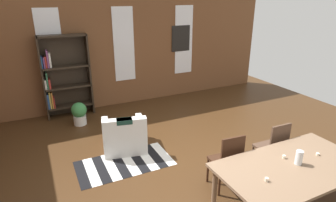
% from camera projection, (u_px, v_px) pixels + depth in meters
% --- Properties ---
extents(ground_plane, '(10.01, 10.01, 0.00)m').
position_uv_depth(ground_plane, '(200.00, 177.00, 4.69)').
color(ground_plane, '#422914').
extents(back_wall_brick, '(8.62, 0.12, 2.93)m').
position_uv_depth(back_wall_brick, '(123.00, 50.00, 7.47)').
color(back_wall_brick, brown).
rests_on(back_wall_brick, ground).
extents(window_pane_0, '(0.55, 0.02, 1.91)m').
position_uv_depth(window_pane_0, '(51.00, 50.00, 6.63)').
color(window_pane_0, white).
extents(window_pane_1, '(0.55, 0.02, 1.91)m').
position_uv_depth(window_pane_1, '(124.00, 45.00, 7.36)').
color(window_pane_1, white).
extents(window_pane_2, '(0.55, 0.02, 1.91)m').
position_uv_depth(window_pane_2, '(184.00, 40.00, 8.08)').
color(window_pane_2, white).
extents(dining_table, '(2.03, 1.09, 0.74)m').
position_uv_depth(dining_table, '(293.00, 170.00, 3.71)').
color(dining_table, '#7E6149').
rests_on(dining_table, ground).
extents(vase_on_table, '(0.09, 0.09, 0.19)m').
position_uv_depth(vase_on_table, '(299.00, 158.00, 3.68)').
color(vase_on_table, silver).
rests_on(vase_on_table, dining_table).
extents(tealight_candle_0, '(0.04, 0.04, 0.03)m').
position_uv_depth(tealight_candle_0, '(318.00, 154.00, 3.92)').
color(tealight_candle_0, silver).
rests_on(tealight_candle_0, dining_table).
extents(tealight_candle_1, '(0.04, 0.04, 0.04)m').
position_uv_depth(tealight_candle_1, '(284.00, 157.00, 3.84)').
color(tealight_candle_1, silver).
rests_on(tealight_candle_1, dining_table).
extents(tealight_candle_2, '(0.04, 0.04, 0.05)m').
position_uv_depth(tealight_candle_2, '(266.00, 180.00, 3.36)').
color(tealight_candle_2, silver).
rests_on(tealight_candle_2, dining_table).
extents(dining_chair_far_right, '(0.41, 0.41, 0.95)m').
position_uv_depth(dining_chair_far_right, '(273.00, 147.00, 4.61)').
color(dining_chair_far_right, '#4F382A').
rests_on(dining_chair_far_right, ground).
extents(dining_chair_far_left, '(0.43, 0.43, 0.95)m').
position_uv_depth(dining_chair_far_left, '(228.00, 160.00, 4.23)').
color(dining_chair_far_left, '#382013').
rests_on(dining_chair_far_left, ground).
extents(bookshelf_tall, '(1.11, 0.32, 1.98)m').
position_uv_depth(bookshelf_tall, '(63.00, 77.00, 6.77)').
color(bookshelf_tall, '#2D2319').
rests_on(bookshelf_tall, ground).
extents(armchair_white, '(0.95, 0.95, 0.75)m').
position_uv_depth(armchair_white, '(124.00, 136.00, 5.46)').
color(armchair_white, silver).
rests_on(armchair_white, ground).
extents(potted_plant_by_shelf, '(0.35, 0.35, 0.53)m').
position_uv_depth(potted_plant_by_shelf, '(79.00, 113.00, 6.50)').
color(potted_plant_by_shelf, silver).
rests_on(potted_plant_by_shelf, ground).
extents(striped_rug, '(1.67, 0.88, 0.01)m').
position_uv_depth(striped_rug, '(125.00, 163.00, 5.06)').
color(striped_rug, black).
rests_on(striped_rug, ground).
extents(framed_picture, '(0.56, 0.03, 0.72)m').
position_uv_depth(framed_picture, '(181.00, 38.00, 8.02)').
color(framed_picture, black).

